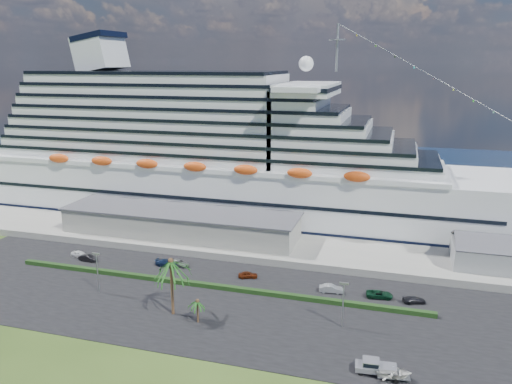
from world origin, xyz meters
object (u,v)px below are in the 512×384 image
(parked_car_3, at_px, (167,263))
(boat_trailer, at_px, (394,373))
(cruise_ship, at_px, (224,160))
(pickup_truck, at_px, (375,366))

(parked_car_3, height_order, boat_trailer, boat_trailer)
(cruise_ship, bearing_deg, boat_trailer, -53.75)
(cruise_ship, xyz_separation_m, pickup_truck, (47.77, -68.03, -15.41))
(boat_trailer, bearing_deg, parked_car_3, 150.30)
(cruise_ship, height_order, boat_trailer, cruise_ship)
(parked_car_3, relative_size, boat_trailer, 0.85)
(cruise_ship, distance_m, boat_trailer, 86.65)
(cruise_ship, distance_m, parked_car_3, 43.36)
(cruise_ship, relative_size, boat_trailer, 32.13)
(cruise_ship, bearing_deg, parked_car_3, -89.15)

